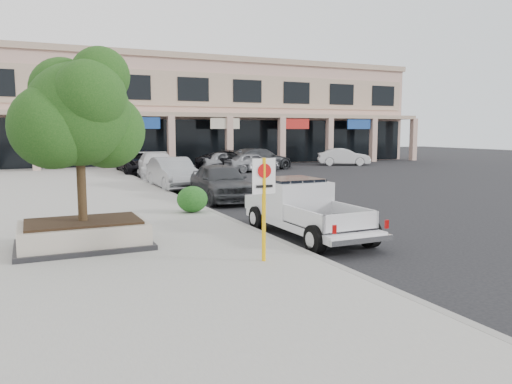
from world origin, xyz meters
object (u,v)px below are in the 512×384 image
curb_car_b (173,173)px  lot_car_c (259,159)px  pickup_truck (308,209)px  lot_car_a (252,162)px  lot_car_e (228,161)px  curb_car_c (157,166)px  lot_car_d (232,161)px  lot_car_f (344,157)px  curb_car_d (141,162)px  lot_car_b (253,160)px  planter (84,234)px  curb_car_a (221,182)px  no_parking_sign (264,195)px  planter_tree (84,115)px

curb_car_b → lot_car_c: lot_car_c is taller
pickup_truck → lot_car_a: 22.59m
lot_car_c → lot_car_e: (-2.56, -0.10, -0.07)m
curb_car_c → lot_car_d: 7.31m
lot_car_a → lot_car_c: lot_car_c is taller
lot_car_e → lot_car_f: 11.55m
lot_car_f → lot_car_e: bearing=123.2°
pickup_truck → curb_car_d: (-0.01, 22.94, 0.02)m
curb_car_c → curb_car_b: bearing=-88.7°
lot_car_b → lot_car_c: 0.59m
curb_car_c → lot_car_f: bearing=23.1°
planter → curb_car_c: 19.30m
pickup_truck → curb_car_a: bearing=87.0°
planter → lot_car_d: 25.12m
lot_car_d → lot_car_e: lot_car_e is taller
curb_car_a → curb_car_c: size_ratio=0.84×
lot_car_b → lot_car_e: (-2.30, -0.61, 0.03)m
lot_car_a → curb_car_d: bearing=72.2°
curb_car_a → lot_car_a: (7.37, 13.22, -0.11)m
no_parking_sign → curb_car_d: size_ratio=0.38×
planter_tree → lot_car_a: size_ratio=0.96×
lot_car_d → lot_car_e: size_ratio=1.20×
lot_car_b → curb_car_d: bearing=83.3°
no_parking_sign → curb_car_b: (2.13, 15.49, -0.81)m
curb_car_d → lot_car_a: size_ratio=1.44×
curb_car_a → lot_car_e: curb_car_a is taller
planter_tree → no_parking_sign: size_ratio=1.74×
planter_tree → lot_car_d: planter_tree is taller
planter_tree → lot_car_b: 26.76m
lot_car_a → planter_tree: bearing=140.9°
lot_car_b → planter: bearing=138.3°
pickup_truck → curb_car_b: size_ratio=1.05×
lot_car_d → curb_car_b: bearing=166.3°
planter_tree → lot_car_e: 25.05m
lot_car_d → planter_tree: bearing=173.2°
lot_car_a → lot_car_b: bearing=-31.8°
planter → lot_car_c: 26.55m
pickup_truck → lot_car_c: size_ratio=0.90×
curb_car_b → lot_car_d: bearing=52.5°
planter_tree → curb_car_b: (5.51, 12.27, -2.60)m
pickup_truck → lot_car_d: pickup_truck is taller
no_parking_sign → lot_car_a: 25.68m
planter_tree → curb_car_d: bearing=75.1°
lot_car_b → lot_car_e: bearing=96.5°
planter_tree → lot_car_f: 33.36m
curb_car_c → lot_car_e: (6.22, 3.55, -0.06)m
pickup_truck → curb_car_d: bearing=89.6°
planter_tree → lot_car_d: size_ratio=0.74×
curb_car_b → lot_car_d: size_ratio=0.92×
no_parking_sign → planter: bearing=138.9°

